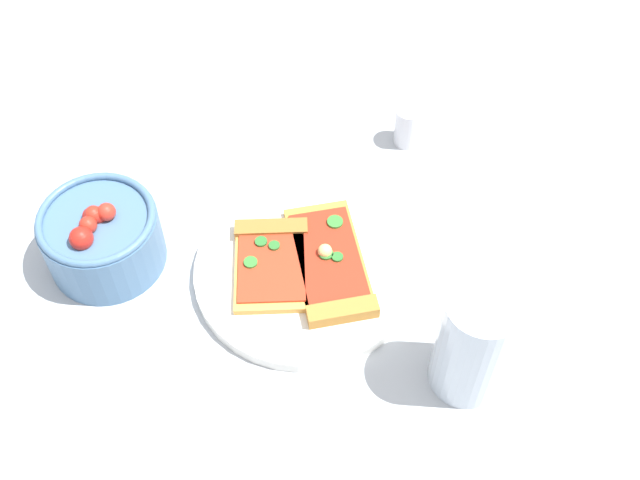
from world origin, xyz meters
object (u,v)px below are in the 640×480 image
Objects in this scene: pizza_slice_near at (331,268)px; plate at (304,271)px; pepper_shaker at (408,123)px; salad_bowl at (102,237)px; pizza_slice_far at (271,259)px; soda_glass at (473,344)px.

plate is at bearing 139.51° from pizza_slice_near.
plate is 0.24m from pepper_shaker.
pizza_slice_near is (0.02, -0.02, 0.01)m from plate.
salad_bowl is at bearing 142.26° from pizza_slice_near.
salad_bowl is at bearing 144.03° from pizza_slice_far.
plate is at bearing -37.37° from salad_bowl.
pizza_slice_near is at bearing -40.49° from plate.
pizza_slice_near is at bearing 106.50° from soda_glass.
pizza_slice_near reaches higher than pizza_slice_far.
pepper_shaker is at bearing 64.92° from soda_glass.
plate is 0.04m from pizza_slice_far.
pizza_slice_near is 0.25m from salad_bowl.
soda_glass reaches higher than pizza_slice_far.
salad_bowl is 0.40m from soda_glass.
pizza_slice_far is at bearing 114.70° from soda_glass.
soda_glass is at bearing -115.08° from pepper_shaker.
pepper_shaker is (0.24, 0.08, 0.01)m from pizza_slice_far.
soda_glass is (0.10, -0.21, 0.04)m from pizza_slice_far.
plate is 1.40× the size of pizza_slice_near.
plate is 1.71× the size of pizza_slice_far.
pizza_slice_near is at bearing -146.22° from pepper_shaker.
pepper_shaker is at bearing -3.67° from salad_bowl.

